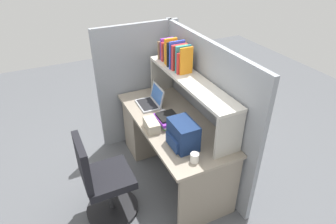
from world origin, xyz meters
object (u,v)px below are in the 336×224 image
at_px(laptop, 151,101).
at_px(computer_mouse, 162,113).
at_px(paper_cup, 195,158).
at_px(office_chair, 103,184).
at_px(tissue_box, 152,125).
at_px(backpack, 183,135).

xyz_separation_m(laptop, computer_mouse, (0.24, 0.03, -0.03)).
xyz_separation_m(computer_mouse, paper_cup, (0.82, -0.07, 0.03)).
distance_m(computer_mouse, office_chair, 0.96).
bearing_deg(computer_mouse, paper_cup, -30.07).
distance_m(laptop, tissue_box, 0.49).
height_order(paper_cup, tissue_box, tissue_box).
bearing_deg(laptop, paper_cup, -2.21).
bearing_deg(backpack, office_chair, -103.64).
bearing_deg(tissue_box, computer_mouse, 139.20).
distance_m(paper_cup, tissue_box, 0.63).
relative_size(backpack, office_chair, 0.32).
bearing_deg(backpack, tissue_box, -157.24).
xyz_separation_m(computer_mouse, tissue_box, (0.21, -0.21, 0.03)).
xyz_separation_m(laptop, office_chair, (0.64, -0.78, -0.39)).
xyz_separation_m(tissue_box, office_chair, (0.19, -0.59, -0.39)).
bearing_deg(office_chair, computer_mouse, -63.89).
bearing_deg(paper_cup, backpack, 177.96).
height_order(backpack, computer_mouse, backpack).
relative_size(backpack, paper_cup, 3.52).
xyz_separation_m(paper_cup, office_chair, (-0.42, -0.73, -0.38)).
bearing_deg(computer_mouse, laptop, 160.57).
distance_m(backpack, tissue_box, 0.41).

